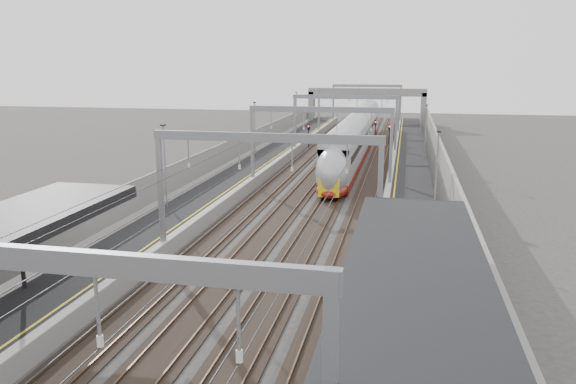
% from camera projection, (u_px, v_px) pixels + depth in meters
% --- Properties ---
extents(platform_left, '(4.00, 120.00, 1.00)m').
position_uv_depth(platform_left, '(244.00, 175.00, 55.69)').
color(platform_left, black).
rests_on(platform_left, ground).
extents(platform_right, '(4.00, 120.00, 1.00)m').
position_uv_depth(platform_right, '(409.00, 182.00, 52.47)').
color(platform_right, black).
rests_on(platform_right, ground).
extents(tracks, '(11.40, 140.00, 0.20)m').
position_uv_depth(tracks, '(324.00, 183.00, 54.18)').
color(tracks, black).
rests_on(tracks, ground).
extents(overhead_line, '(13.00, 140.00, 6.60)m').
position_uv_depth(overhead_line, '(334.00, 114.00, 59.14)').
color(overhead_line, gray).
rests_on(overhead_line, platform_left).
extents(canopy_right, '(4.40, 30.00, 4.24)m').
position_uv_depth(canopy_right, '(421.00, 375.00, 11.36)').
color(canopy_right, black).
rests_on(canopy_right, platform_right).
extents(overbridge, '(22.00, 2.20, 6.90)m').
position_uv_depth(overbridge, '(367.00, 97.00, 105.49)').
color(overbridge, gray).
rests_on(overbridge, ground).
extents(wall_left, '(0.30, 120.00, 3.20)m').
position_uv_depth(wall_left, '(213.00, 163.00, 56.09)').
color(wall_left, gray).
rests_on(wall_left, ground).
extents(wall_right, '(0.30, 120.00, 3.20)m').
position_uv_depth(wall_right, '(445.00, 172.00, 51.59)').
color(wall_right, gray).
rests_on(wall_right, ground).
extents(train, '(2.79, 50.85, 4.41)m').
position_uv_depth(train, '(355.00, 141.00, 68.47)').
color(train, maroon).
rests_on(train, ground).
extents(signal_green, '(0.32, 0.32, 3.48)m').
position_uv_depth(signal_green, '(309.00, 132.00, 74.87)').
color(signal_green, black).
rests_on(signal_green, ground).
extents(signal_red_near, '(0.32, 0.32, 3.48)m').
position_uv_depth(signal_red_near, '(375.00, 128.00, 80.38)').
color(signal_red_near, black).
rests_on(signal_red_near, ground).
extents(signal_red_far, '(0.32, 0.32, 3.48)m').
position_uv_depth(signal_red_far, '(390.00, 133.00, 74.37)').
color(signal_red_far, black).
rests_on(signal_red_far, ground).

